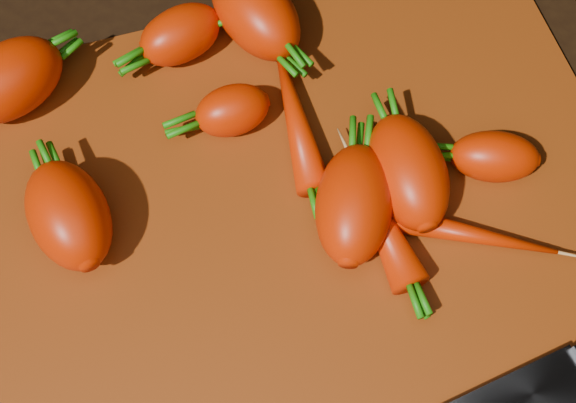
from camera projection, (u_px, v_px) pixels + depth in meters
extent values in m
cube|color=black|center=(292.00, 234.00, 0.59)|extent=(2.00, 2.00, 0.01)
cube|color=maroon|center=(292.00, 228.00, 0.58)|extent=(0.50, 0.40, 0.01)
ellipsoid|color=red|center=(10.00, 80.00, 0.59)|extent=(0.10, 0.09, 0.05)
ellipsoid|color=red|center=(232.00, 110.00, 0.59)|extent=(0.06, 0.04, 0.04)
ellipsoid|color=red|center=(255.00, 11.00, 0.62)|extent=(0.08, 0.11, 0.06)
ellipsoid|color=red|center=(408.00, 172.00, 0.56)|extent=(0.06, 0.09, 0.05)
ellipsoid|color=red|center=(180.00, 35.00, 0.62)|extent=(0.08, 0.06, 0.04)
ellipsoid|color=red|center=(180.00, 35.00, 0.62)|extent=(0.07, 0.05, 0.04)
ellipsoid|color=red|center=(494.00, 157.00, 0.58)|extent=(0.07, 0.06, 0.04)
ellipsoid|color=red|center=(295.00, 116.00, 0.60)|extent=(0.04, 0.13, 0.03)
ellipsoid|color=red|center=(473.00, 235.00, 0.56)|extent=(0.11, 0.08, 0.02)
ellipsoid|color=red|center=(379.00, 218.00, 0.56)|extent=(0.03, 0.11, 0.03)
ellipsoid|color=red|center=(354.00, 204.00, 0.55)|extent=(0.09, 0.10, 0.05)
ellipsoid|color=red|center=(69.00, 215.00, 0.55)|extent=(0.07, 0.09, 0.05)
cube|color=black|center=(545.00, 388.00, 0.51)|extent=(0.11, 0.03, 0.02)
cylinder|color=#B2B2B7|center=(526.00, 396.00, 0.50)|extent=(0.01, 0.01, 0.00)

